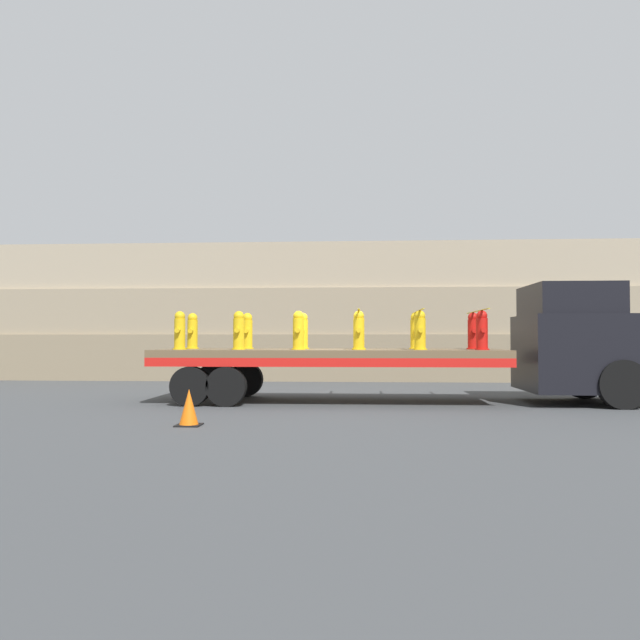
# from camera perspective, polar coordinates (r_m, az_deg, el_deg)

# --- Properties ---
(ground_plane) EXTENTS (120.00, 120.00, 0.00)m
(ground_plane) POSITION_cam_1_polar(r_m,az_deg,el_deg) (15.23, 0.89, -7.48)
(ground_plane) COLOR #3F4244
(rock_cliff) EXTENTS (60.00, 3.30, 5.02)m
(rock_cliff) POSITION_cam_1_polar(r_m,az_deg,el_deg) (23.63, 1.88, 0.68)
(rock_cliff) COLOR #84755B
(rock_cliff) RESTS_ON ground_plane
(truck_cab) EXTENTS (2.68, 2.65, 2.80)m
(truck_cab) POSITION_cam_1_polar(r_m,az_deg,el_deg) (16.03, 22.95, -1.94)
(truck_cab) COLOR black
(truck_cab) RESTS_ON ground_plane
(flatbed_trailer) EXTENTS (8.29, 2.66, 1.27)m
(flatbed_trailer) POSITION_cam_1_polar(r_m,az_deg,el_deg) (15.19, -1.12, -3.60)
(flatbed_trailer) COLOR brown
(flatbed_trailer) RESTS_ON ground_plane
(fire_hydrant_yellow_near_0) EXTENTS (0.33, 0.47, 0.91)m
(fire_hydrant_yellow_near_0) POSITION_cam_1_polar(r_m,az_deg,el_deg) (15.18, -12.70, -0.97)
(fire_hydrant_yellow_near_0) COLOR gold
(fire_hydrant_yellow_near_0) RESTS_ON flatbed_trailer
(fire_hydrant_yellow_far_0) EXTENTS (0.33, 0.47, 0.91)m
(fire_hydrant_yellow_far_0) POSITION_cam_1_polar(r_m,az_deg,el_deg) (16.27, -11.58, -1.02)
(fire_hydrant_yellow_far_0) COLOR gold
(fire_hydrant_yellow_far_0) RESTS_ON flatbed_trailer
(fire_hydrant_yellow_near_1) EXTENTS (0.33, 0.47, 0.91)m
(fire_hydrant_yellow_near_1) POSITION_cam_1_polar(r_m,az_deg,el_deg) (14.85, -7.44, -0.98)
(fire_hydrant_yellow_near_1) COLOR gold
(fire_hydrant_yellow_near_1) RESTS_ON flatbed_trailer
(fire_hydrant_yellow_far_1) EXTENTS (0.33, 0.47, 0.91)m
(fire_hydrant_yellow_far_1) POSITION_cam_1_polar(r_m,az_deg,el_deg) (15.96, -6.66, -1.03)
(fire_hydrant_yellow_far_1) COLOR gold
(fire_hydrant_yellow_far_1) RESTS_ON flatbed_trailer
(fire_hydrant_yellow_near_2) EXTENTS (0.33, 0.47, 0.91)m
(fire_hydrant_yellow_near_2) POSITION_cam_1_polar(r_m,az_deg,el_deg) (14.64, -1.99, -0.99)
(fire_hydrant_yellow_near_2) COLOR gold
(fire_hydrant_yellow_near_2) RESTS_ON flatbed_trailer
(fire_hydrant_yellow_far_2) EXTENTS (0.33, 0.47, 0.91)m
(fire_hydrant_yellow_far_2) POSITION_cam_1_polar(r_m,az_deg,el_deg) (15.77, -1.58, -1.04)
(fire_hydrant_yellow_far_2) COLOR gold
(fire_hydrant_yellow_far_2) RESTS_ON flatbed_trailer
(fire_hydrant_yellow_near_3) EXTENTS (0.33, 0.47, 0.91)m
(fire_hydrant_yellow_near_3) POSITION_cam_1_polar(r_m,az_deg,el_deg) (14.57, 3.57, -0.98)
(fire_hydrant_yellow_near_3) COLOR gold
(fire_hydrant_yellow_near_3) RESTS_ON flatbed_trailer
(fire_hydrant_yellow_far_3) EXTENTS (0.33, 0.47, 0.91)m
(fire_hydrant_yellow_far_3) POSITION_cam_1_polar(r_m,az_deg,el_deg) (15.70, 3.58, -1.03)
(fire_hydrant_yellow_far_3) COLOR gold
(fire_hydrant_yellow_far_3) RESTS_ON flatbed_trailer
(fire_hydrant_yellow_near_4) EXTENTS (0.33, 0.47, 0.91)m
(fire_hydrant_yellow_near_4) POSITION_cam_1_polar(r_m,az_deg,el_deg) (14.64, 9.13, -0.97)
(fire_hydrant_yellow_near_4) COLOR gold
(fire_hydrant_yellow_near_4) RESTS_ON flatbed_trailer
(fire_hydrant_yellow_far_4) EXTENTS (0.33, 0.47, 0.91)m
(fire_hydrant_yellow_far_4) POSITION_cam_1_polar(r_m,az_deg,el_deg) (15.76, 8.74, -1.02)
(fire_hydrant_yellow_far_4) COLOR gold
(fire_hydrant_yellow_far_4) RESTS_ON flatbed_trailer
(fire_hydrant_red_near_5) EXTENTS (0.33, 0.47, 0.91)m
(fire_hydrant_red_near_5) POSITION_cam_1_polar(r_m,az_deg,el_deg) (14.84, 14.59, -0.94)
(fire_hydrant_red_near_5) COLOR red
(fire_hydrant_red_near_5) RESTS_ON flatbed_trailer
(fire_hydrant_red_far_5) EXTENTS (0.33, 0.47, 0.91)m
(fire_hydrant_red_far_5) POSITION_cam_1_polar(r_m,az_deg,el_deg) (15.95, 13.82, -1.00)
(fire_hydrant_red_far_5) COLOR red
(fire_hydrant_red_far_5) RESTS_ON flatbed_trailer
(cargo_strap_rear) EXTENTS (0.05, 2.77, 0.01)m
(cargo_strap_rear) POSITION_cam_1_polar(r_m,az_deg,el_deg) (15.15, 3.57, 0.79)
(cargo_strap_rear) COLOR yellow
(cargo_strap_rear) RESTS_ON fire_hydrant_yellow_near_3
(cargo_strap_middle) EXTENTS (0.05, 2.77, 0.01)m
(cargo_strap_middle) POSITION_cam_1_polar(r_m,az_deg,el_deg) (15.21, 8.92, 0.79)
(cargo_strap_middle) COLOR yellow
(cargo_strap_middle) RESTS_ON fire_hydrant_yellow_near_4
(cargo_strap_front) EXTENTS (0.05, 2.77, 0.01)m
(cargo_strap_front) POSITION_cam_1_polar(r_m,az_deg,el_deg) (15.41, 14.18, 0.79)
(cargo_strap_front) COLOR yellow
(cargo_strap_front) RESTS_ON fire_hydrant_red_near_5
(traffic_cone) EXTENTS (0.43, 0.43, 0.65)m
(traffic_cone) POSITION_cam_1_polar(r_m,az_deg,el_deg) (11.31, -11.89, -7.86)
(traffic_cone) COLOR black
(traffic_cone) RESTS_ON ground_plane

